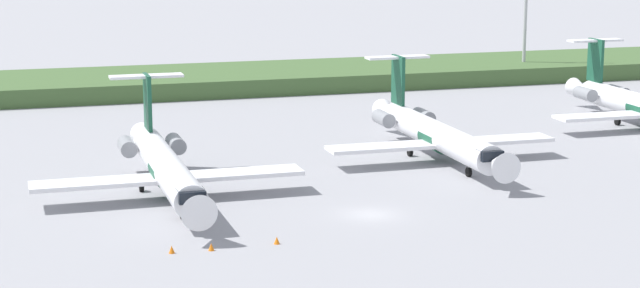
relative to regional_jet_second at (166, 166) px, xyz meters
name	(u,v)px	position (x,y,z in m)	size (l,w,h in m)	color
ground_plane	(277,143)	(14.59, 19.00, -2.54)	(500.00, 500.00, 0.00)	#939399
grass_berm	(206,80)	(14.59, 58.70, -1.35)	(320.00, 20.00, 2.37)	#426033
regional_jet_second	(166,166)	(0.00, 0.00, 0.00)	(22.81, 31.00, 9.00)	white
regional_jet_third	(435,134)	(27.55, 6.84, 0.00)	(22.81, 31.00, 9.00)	white
antenna_mast	(525,22)	(62.34, 55.92, 5.83)	(4.40, 0.50, 20.03)	#B2B2B7
safety_cone_front_marker	(172,249)	(-2.23, -16.69, -2.26)	(0.44, 0.44, 0.55)	orange
safety_cone_mid_marker	(211,247)	(0.56, -16.88, -2.26)	(0.44, 0.44, 0.55)	orange
safety_cone_rear_marker	(277,240)	(5.43, -16.66, -2.26)	(0.44, 0.44, 0.55)	orange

